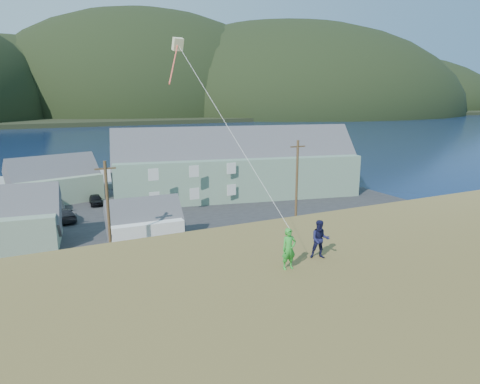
% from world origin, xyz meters
% --- Properties ---
extents(ground, '(900.00, 900.00, 0.00)m').
position_xyz_m(ground, '(0.00, 0.00, 0.00)').
color(ground, '#0A1638').
rests_on(ground, ground).
extents(grass_strip, '(110.00, 8.00, 0.10)m').
position_xyz_m(grass_strip, '(0.00, -2.00, 0.05)').
color(grass_strip, '#4C3D19').
rests_on(grass_strip, ground).
extents(waterfront_lot, '(72.00, 36.00, 0.12)m').
position_xyz_m(waterfront_lot, '(0.00, 17.00, 0.06)').
color(waterfront_lot, '#28282B').
rests_on(waterfront_lot, ground).
extents(wharf, '(26.00, 14.00, 0.90)m').
position_xyz_m(wharf, '(-6.00, 40.00, 0.45)').
color(wharf, gray).
rests_on(wharf, ground).
extents(far_shore, '(900.00, 320.00, 2.00)m').
position_xyz_m(far_shore, '(0.00, 330.00, 1.00)').
color(far_shore, black).
rests_on(far_shore, ground).
extents(far_hills, '(760.00, 265.00, 143.00)m').
position_xyz_m(far_hills, '(35.59, 279.38, 2.00)').
color(far_hills, black).
rests_on(far_hills, ground).
extents(lodge, '(34.63, 15.93, 11.76)m').
position_xyz_m(lodge, '(16.45, 20.91, 4.53)').
color(lodge, slate).
rests_on(lodge, waterfront_lot).
extents(shed_palegreen_near, '(10.45, 7.30, 7.11)m').
position_xyz_m(shed_palegreen_near, '(-11.93, 11.05, 2.68)').
color(shed_palegreen_near, gray).
rests_on(shed_palegreen_near, waterfront_lot).
extents(shed_white, '(7.11, 4.86, 5.51)m').
position_xyz_m(shed_white, '(-0.09, 6.25, 2.14)').
color(shed_white, white).
rests_on(shed_white, waterfront_lot).
extents(shed_palegreen_far, '(12.43, 8.97, 7.54)m').
position_xyz_m(shed_palegreen_far, '(-6.74, 28.31, 2.88)').
color(shed_palegreen_far, gray).
rests_on(shed_palegreen_far, waterfront_lot).
extents(utility_poles, '(34.17, 0.24, 9.71)m').
position_xyz_m(utility_poles, '(-3.04, 1.50, 4.72)').
color(utility_poles, '#47331E').
rests_on(utility_poles, waterfront_lot).
extents(parked_cars, '(20.83, 12.21, 1.58)m').
position_xyz_m(parked_cars, '(-10.11, 20.30, 0.84)').
color(parked_cars, '#AE1532').
rests_on(parked_cars, waterfront_lot).
extents(kite_flyer_green, '(0.63, 0.42, 1.68)m').
position_xyz_m(kite_flyer_green, '(-0.06, -18.80, 8.04)').
color(kite_flyer_green, green).
rests_on(kite_flyer_green, hillside).
extents(kite_flyer_navy, '(1.01, 0.93, 1.66)m').
position_xyz_m(kite_flyer_navy, '(1.74, -18.40, 8.03)').
color(kite_flyer_navy, '#15163C').
rests_on(kite_flyer_navy, hillside).
extents(kite_rig, '(1.86, 3.14, 9.65)m').
position_xyz_m(kite_rig, '(-2.57, -13.29, 15.94)').
color(kite_rig, beige).
rests_on(kite_rig, ground).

